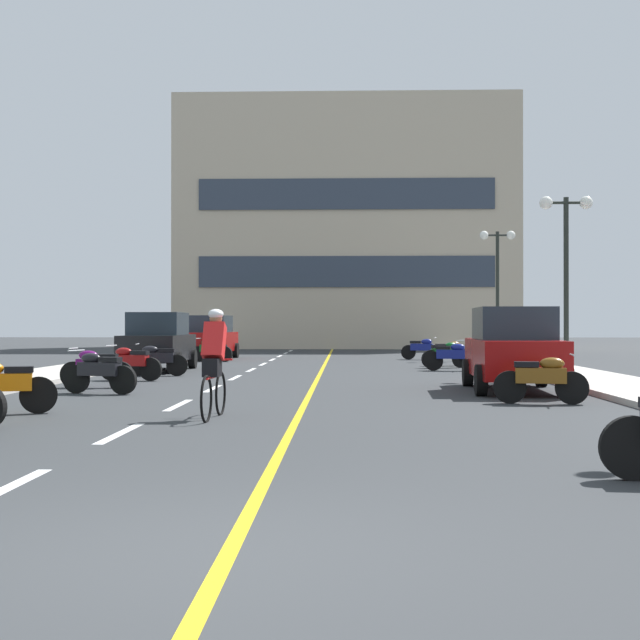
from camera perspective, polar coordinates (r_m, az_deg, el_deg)
The scene contains 34 objects.
ground_plane at distance 26.51m, azimuth -0.48°, elevation -3.42°, with size 140.00×140.00×0.00m, color #2D3033.
curb_left at distance 30.60m, azimuth -13.88°, elevation -2.88°, with size 2.40×72.00×0.12m, color #B7B2A8.
curb_right at distance 30.13m, azimuth 13.58°, elevation -2.92°, with size 2.40×72.00×0.12m, color #B7B2A8.
lane_dash_0 at distance 8.16m, azimuth -20.21°, elevation -10.49°, with size 0.14×2.20×0.01m, color silver.
lane_dash_1 at distance 11.92m, azimuth -12.97°, elevation -7.25°, with size 0.14×2.20×0.01m, color silver.
lane_dash_2 at distance 15.80m, azimuth -9.29°, elevation -5.54°, with size 0.14×2.20×0.01m, color silver.
lane_dash_3 at distance 19.73m, azimuth -7.07°, elevation -4.49°, with size 0.14×2.20×0.01m, color silver.
lane_dash_4 at distance 23.68m, azimuth -5.60°, elevation -3.79°, with size 0.14×2.20×0.01m, color silver.
lane_dash_5 at distance 27.65m, azimuth -4.55°, elevation -3.29°, with size 0.14×2.20×0.01m, color silver.
lane_dash_6 at distance 31.63m, azimuth -3.77°, elevation -2.91°, with size 0.14×2.20×0.01m, color silver.
lane_dash_7 at distance 35.61m, azimuth -3.16°, elevation -2.62°, with size 0.14×2.20×0.01m, color silver.
lane_dash_8 at distance 39.59m, azimuth -2.67°, elevation -2.38°, with size 0.14×2.20×0.01m, color silver.
lane_dash_9 at distance 43.58m, azimuth -2.27°, elevation -2.19°, with size 0.14×2.20×0.01m, color silver.
lane_dash_10 at distance 47.57m, azimuth -1.94°, elevation -2.03°, with size 0.14×2.20×0.01m, color silver.
lane_dash_11 at distance 51.56m, azimuth -1.66°, elevation -1.90°, with size 0.14×2.20×0.01m, color silver.
centre_line_yellow at distance 29.50m, azimuth 0.23°, elevation -3.10°, with size 0.12×66.00×0.01m, color gold.
office_building at distance 55.40m, azimuth 1.72°, elevation 6.02°, with size 20.52×9.34×15.08m.
street_lamp_mid at distance 24.95m, azimuth 15.87°, elevation 4.91°, with size 1.46×0.36×4.87m.
street_lamp_far at distance 36.42m, azimuth 11.59°, elevation 3.58°, with size 1.46×0.36×5.18m.
parked_car_near at distance 19.34m, azimuth 12.58°, elevation -1.87°, with size 2.07×4.27×1.82m.
parked_car_mid at distance 27.54m, azimuth -10.59°, elevation -1.40°, with size 1.96×4.22×1.82m.
parked_car_far at distance 36.51m, azimuth -7.25°, elevation -1.13°, with size 2.07×4.27×1.82m.
motorcycle_3 at distance 14.87m, azimuth -20.19°, elevation -4.04°, with size 1.65×0.76×0.92m.
motorcycle_4 at distance 16.29m, azimuth 14.35°, elevation -3.72°, with size 1.69×0.60×0.92m.
motorcycle_5 at distance 18.66m, azimuth -14.33°, elevation -3.28°, with size 1.67×0.70×0.92m.
motorcycle_6 at distance 20.50m, azimuth -14.49°, elevation -3.01°, with size 1.70×0.60×0.92m.
motorcycle_7 at distance 22.85m, azimuth -12.36°, elevation -2.73°, with size 1.69×0.63×0.92m.
motorcycle_8 at distance 24.74m, azimuth -10.68°, elevation -2.55°, with size 1.70×0.60×0.92m.
motorcycle_9 at distance 27.33m, azimuth 8.65°, elevation -2.34°, with size 1.69×0.62×0.92m.
motorcycle_10 at distance 29.12m, azimuth 8.28°, elevation -2.21°, with size 1.65×0.77×0.92m.
motorcycle_11 at distance 30.65m, azimuth 8.50°, elevation -2.11°, with size 1.66×0.73×0.92m.
motorcycle_12 at distance 34.01m, azimuth -7.16°, elevation -1.93°, with size 1.68×0.66×0.92m.
motorcycle_13 at distance 35.80m, azimuth 6.72°, elevation -1.85°, with size 1.67×0.69×0.92m.
cyclist_rider at distance 13.47m, azimuth -6.99°, elevation -2.68°, with size 0.42×1.77×1.71m.
Camera 1 is at (0.99, -5.45, 1.45)m, focal length 48.68 mm.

